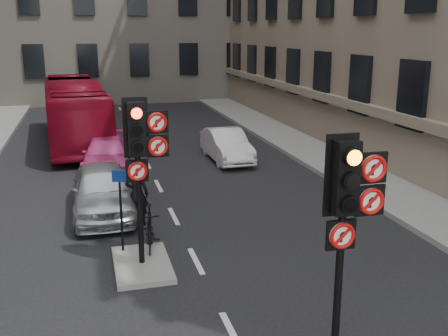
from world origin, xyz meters
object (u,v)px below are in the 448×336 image
motorcyclist (137,194)px  info_sign (120,199)px  signal_far (141,146)px  car_pink (107,154)px  motorcycle (150,228)px  car_silver (102,190)px  car_white (227,145)px  bus_red (75,112)px  signal_near (349,201)px

motorcyclist → info_sign: info_sign is taller
motorcyclist → signal_far: bearing=104.2°
signal_far → info_sign: (-0.44, 0.74, -1.35)m
car_pink → motorcycle: 7.54m
car_silver → motorcyclist: size_ratio=2.44×
car_silver → car_white: car_silver is taller
car_pink → motorcyclist: motorcyclist is taller
info_sign → bus_red: bearing=114.2°
signal_far → car_white: (4.22, 8.83, -2.09)m
signal_far → car_pink: signal_far is taller
car_silver → car_pink: size_ratio=1.00×
motorcyclist → info_sign: size_ratio=0.88×
car_white → info_sign: info_sign is taller
car_pink → info_sign: bearing=-85.3°
car_silver → car_white: bearing=45.7°
car_silver → motorcycle: car_silver is taller
car_pink → info_sign: 7.82m
car_silver → car_white: size_ratio=1.10×
info_sign → motorcycle: bearing=41.6°
signal_near → car_pink: size_ratio=0.87×
signal_far → bus_red: size_ratio=0.35×
signal_near → signal_far: (-2.60, 4.00, 0.12)m
signal_near → motorcycle: 5.92m
signal_far → car_silver: bearing=101.4°
motorcycle → info_sign: (-0.66, -0.27, 0.86)m
signal_near → bus_red: bearing=103.1°
signal_near → car_silver: 8.64m
bus_red → car_white: bearing=-44.6°
bus_red → motorcycle: 12.95m
motorcyclist → motorcycle: bearing=110.5°
signal_near → info_sign: 5.76m
car_white → car_pink: car_white is taller
motorcyclist → signal_near: bearing=127.0°
signal_near → info_sign: bearing=122.6°
signal_near → car_white: size_ratio=0.96×
car_white → motorcycle: (-4.00, -7.83, -0.12)m
signal_far → motorcycle: (0.22, 1.01, -2.21)m
signal_near → bus_red: signal_near is taller
bus_red → motorcycle: bus_red is taller
signal_near → car_silver: bearing=113.4°
motorcycle → motorcyclist: (-0.12, 1.65, 0.35)m
bus_red → signal_far: bearing=-87.5°
bus_red → info_sign: bus_red is taller
car_pink → car_white: bearing=8.7°
signal_far → car_pink: (-0.42, 8.52, -2.11)m
info_sign → signal_far: bearing=-40.1°
signal_far → bus_red: bearing=96.3°
car_silver → motorcycle: size_ratio=2.49×
car_white → info_sign: bearing=-120.7°
signal_far → car_pink: size_ratio=0.87×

